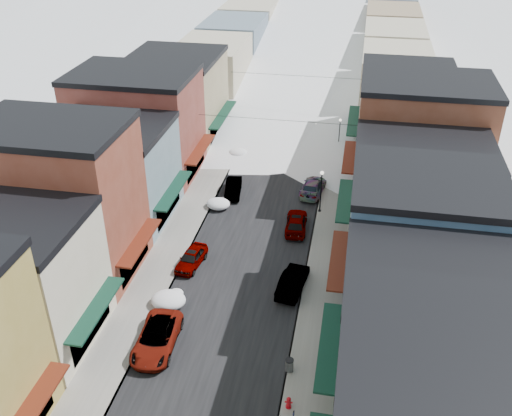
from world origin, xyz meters
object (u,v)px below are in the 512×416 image
at_px(car_silver_sedan, 191,258).
at_px(trash_can, 289,365).
at_px(car_green_sedan, 293,281).
at_px(car_dark_hatch, 233,188).
at_px(fire_hydrant, 289,403).
at_px(car_white_suv, 157,338).
at_px(streetlamp_near, 321,186).

distance_m(car_silver_sedan, trash_can, 13.81).
distance_m(car_silver_sedan, car_green_sedan, 8.68).
height_order(car_dark_hatch, car_green_sedan, car_green_sedan).
bearing_deg(car_dark_hatch, fire_hydrant, -78.29).
height_order(car_white_suv, streetlamp_near, streetlamp_near).
distance_m(trash_can, streetlamp_near, 20.59).
bearing_deg(car_green_sedan, car_dark_hatch, -52.89).
distance_m(car_silver_sedan, fire_hydrant, 16.27).
relative_size(car_silver_sedan, car_green_sedan, 0.87).
distance_m(car_silver_sedan, car_dark_hatch, 12.38).
distance_m(fire_hydrant, streetlamp_near, 23.50).
height_order(car_green_sedan, streetlamp_near, streetlamp_near).
relative_size(car_dark_hatch, streetlamp_near, 1.00).
height_order(fire_hydrant, streetlamp_near, streetlamp_near).
height_order(car_white_suv, trash_can, car_white_suv).
xyz_separation_m(car_silver_sedan, car_green_sedan, (8.53, -1.61, 0.08)).
bearing_deg(fire_hydrant, trash_can, 96.89).
xyz_separation_m(car_silver_sedan, fire_hydrant, (9.78, -13.00, -0.17)).
height_order(car_dark_hatch, streetlamp_near, streetlamp_near).
relative_size(car_dark_hatch, fire_hydrant, 5.24).
distance_m(car_dark_hatch, streetlamp_near, 9.29).
bearing_deg(car_white_suv, car_dark_hatch, 86.08).
relative_size(fire_hydrant, trash_can, 0.86).
bearing_deg(fire_hydrant, streetlamp_near, 90.55).
distance_m(fire_hydrant, trash_can, 2.93).
bearing_deg(car_white_suv, car_silver_sedan, 89.17).
bearing_deg(car_silver_sedan, fire_hydrant, -45.19).
bearing_deg(fire_hydrant, car_silver_sedan, 126.95).
distance_m(car_silver_sedan, streetlamp_near, 14.27).
bearing_deg(streetlamp_near, fire_hydrant, -89.45).
xyz_separation_m(car_white_suv, fire_hydrant, (9.44, -3.53, -0.25)).
bearing_deg(streetlamp_near, car_green_sedan, -94.90).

